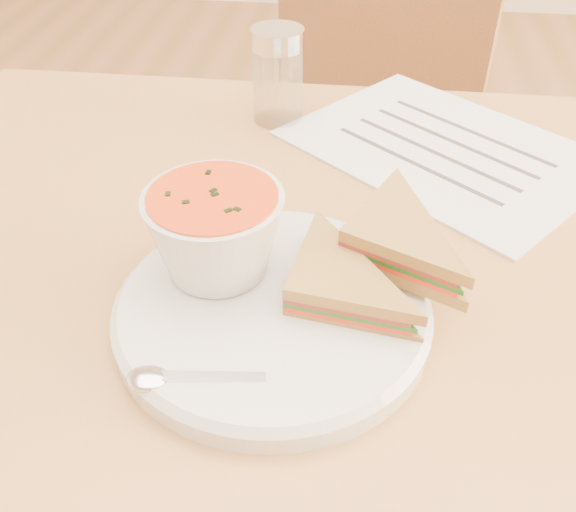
% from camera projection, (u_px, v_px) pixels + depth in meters
% --- Properties ---
extents(dining_table, '(1.00, 0.70, 0.75)m').
position_uv_depth(dining_table, '(334.00, 479.00, 0.82)').
color(dining_table, olive).
rests_on(dining_table, floor).
extents(chair_far, '(0.52, 0.52, 0.91)m').
position_uv_depth(chair_far, '(335.00, 192.00, 1.19)').
color(chair_far, brown).
rests_on(chair_far, floor).
extents(plate, '(0.29, 0.29, 0.02)m').
position_uv_depth(plate, '(273.00, 312.00, 0.51)').
color(plate, silver).
rests_on(plate, dining_table).
extents(soup_bowl, '(0.14, 0.14, 0.08)m').
position_uv_depth(soup_bowl, '(216.00, 237.00, 0.51)').
color(soup_bowl, silver).
rests_on(soup_bowl, plate).
extents(sandwich_half_a, '(0.12, 0.12, 0.03)m').
position_uv_depth(sandwich_half_a, '(283.00, 306.00, 0.48)').
color(sandwich_half_a, '#B08C3E').
rests_on(sandwich_half_a, plate).
extents(sandwich_half_b, '(0.15, 0.15, 0.03)m').
position_uv_depth(sandwich_half_b, '(338.00, 247.00, 0.51)').
color(sandwich_half_b, '#B08C3E').
rests_on(sandwich_half_b, plate).
extents(spoon, '(0.16, 0.05, 0.01)m').
position_uv_depth(spoon, '(215.00, 379.00, 0.44)').
color(spoon, silver).
rests_on(spoon, plate).
extents(paper_menu, '(0.40, 0.39, 0.00)m').
position_uv_depth(paper_menu, '(444.00, 148.00, 0.72)').
color(paper_menu, silver).
rests_on(paper_menu, dining_table).
extents(condiment_shaker, '(0.06, 0.06, 0.11)m').
position_uv_depth(condiment_shaker, '(278.00, 76.00, 0.74)').
color(condiment_shaker, silver).
rests_on(condiment_shaker, dining_table).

